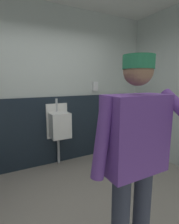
{
  "coord_description": "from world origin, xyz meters",
  "views": [
    {
      "loc": [
        -0.76,
        -1.52,
        1.56
      ],
      "look_at": [
        0.06,
        0.01,
        1.25
      ],
      "focal_mm": 28.19,
      "sensor_mm": 36.0,
      "label": 1
    }
  ],
  "objects": [
    {
      "name": "soap_dispenser",
      "position": [
        1.03,
        1.58,
        1.45
      ],
      "size": [
        0.1,
        0.07,
        0.18
      ],
      "primitive_type": "cube",
      "color": "silver"
    },
    {
      "name": "urinal_solo",
      "position": [
        0.21,
        1.46,
        0.78
      ],
      "size": [
        0.4,
        0.34,
        1.24
      ],
      "color": "white",
      "rests_on": "ground_plane"
    },
    {
      "name": "wall_back",
      "position": [
        0.0,
        1.68,
        1.43
      ],
      "size": [
        4.83,
        0.12,
        2.86
      ],
      "primitive_type": "cube",
      "color": "silver",
      "rests_on": "ground_plane"
    },
    {
      "name": "wainscot_band_back",
      "position": [
        0.0,
        1.61,
        0.64
      ],
      "size": [
        4.23,
        0.03,
        1.27
      ],
      "primitive_type": "cube",
      "color": "#19232D",
      "rests_on": "ground_plane"
    },
    {
      "name": "person",
      "position": [
        0.12,
        -0.6,
        1.03
      ],
      "size": [
        0.7,
        0.6,
        1.73
      ],
      "color": "#2D3342",
      "rests_on": "ground_plane"
    }
  ]
}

